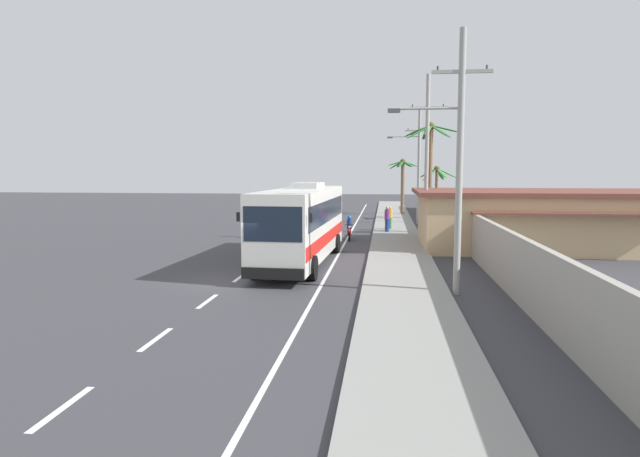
{
  "coord_description": "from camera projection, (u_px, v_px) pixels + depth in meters",
  "views": [
    {
      "loc": [
        6.02,
        -20.69,
        4.49
      ],
      "look_at": [
        2.94,
        4.71,
        1.7
      ],
      "focal_mm": 30.15,
      "sensor_mm": 36.0,
      "label": 1
    }
  ],
  "objects": [
    {
      "name": "palm_third",
      "position": [
        403.0,
        176.0,
        53.64
      ],
      "size": [
        3.05,
        2.96,
        5.62
      ],
      "color": "brown",
      "rests_on": "ground"
    },
    {
      "name": "pedestrian_midwalk",
      "position": [
        390.0,
        217.0,
        39.93
      ],
      "size": [
        0.36,
        0.36,
        1.67
      ],
      "rotation": [
        0.0,
        0.0,
        4.72
      ],
      "color": "#2D7A47",
      "rests_on": "sidewalk_kerb"
    },
    {
      "name": "lane_markings",
      "position": [
        328.0,
        238.0,
        35.64
      ],
      "size": [
        3.73,
        71.0,
        0.01
      ],
      "color": "white",
      "rests_on": "ground"
    },
    {
      "name": "coach_bus_foreground",
      "position": [
        302.0,
        222.0,
        25.83
      ],
      "size": [
        3.23,
        11.69,
        3.86
      ],
      "color": "silver",
      "rests_on": "ground"
    },
    {
      "name": "roadside_building",
      "position": [
        551.0,
        219.0,
        30.9
      ],
      "size": [
        15.48,
        8.91,
        3.33
      ],
      "color": "tan",
      "rests_on": "ground"
    },
    {
      "name": "palm_nearest",
      "position": [
        430.0,
        156.0,
        37.1
      ],
      "size": [
        3.99,
        4.05,
        7.78
      ],
      "color": "brown",
      "rests_on": "ground"
    },
    {
      "name": "sidewalk_kerb",
      "position": [
        398.0,
        248.0,
        30.68
      ],
      "size": [
        3.2,
        90.0,
        0.14
      ],
      "primitive_type": "cube",
      "color": "gray",
      "rests_on": "ground"
    },
    {
      "name": "palm_second",
      "position": [
        437.0,
        180.0,
        47.85
      ],
      "size": [
        3.48,
        3.61,
        4.86
      ],
      "color": "brown",
      "rests_on": "ground"
    },
    {
      "name": "utility_pole_mid",
      "position": [
        427.0,
        158.0,
        31.83
      ],
      "size": [
        2.23,
        0.24,
        10.06
      ],
      "color": "#9E9E99",
      "rests_on": "ground"
    },
    {
      "name": "utility_pole_far",
      "position": [
        418.0,
        163.0,
        44.73
      ],
      "size": [
        3.82,
        0.24,
        9.47
      ],
      "color": "#9E9E99",
      "rests_on": "ground"
    },
    {
      "name": "pedestrian_near_kerb",
      "position": [
        387.0,
        219.0,
        38.97
      ],
      "size": [
        0.36,
        0.36,
        1.53
      ],
      "rotation": [
        0.0,
        0.0,
        4.35
      ],
      "color": "navy",
      "rests_on": "sidewalk_kerb"
    },
    {
      "name": "motorcycle_beside_bus",
      "position": [
        349.0,
        230.0,
        34.61
      ],
      "size": [
        0.56,
        1.96,
        1.56
      ],
      "color": "black",
      "rests_on": "ground"
    },
    {
      "name": "boundary_wall",
      "position": [
        457.0,
        223.0,
        34.05
      ],
      "size": [
        0.24,
        60.0,
        2.26
      ],
      "primitive_type": "cube",
      "color": "#9E998E",
      "rests_on": "ground"
    },
    {
      "name": "utility_pole_nearest",
      "position": [
        457.0,
        157.0,
        18.93
      ],
      "size": [
        3.59,
        0.24,
        9.37
      ],
      "color": "#9E9E99",
      "rests_on": "ground"
    },
    {
      "name": "pedestrian_far_walk",
      "position": [
        387.0,
        218.0,
        37.96
      ],
      "size": [
        0.36,
        0.36,
        1.81
      ],
      "rotation": [
        0.0,
        0.0,
        2.83
      ],
      "color": "navy",
      "rests_on": "sidewalk_kerb"
    },
    {
      "name": "ground_plane",
      "position": [
        234.0,
        282.0,
        21.63
      ],
      "size": [
        160.0,
        160.0,
        0.0
      ],
      "primitive_type": "plane",
      "color": "#3A3A3F"
    }
  ]
}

